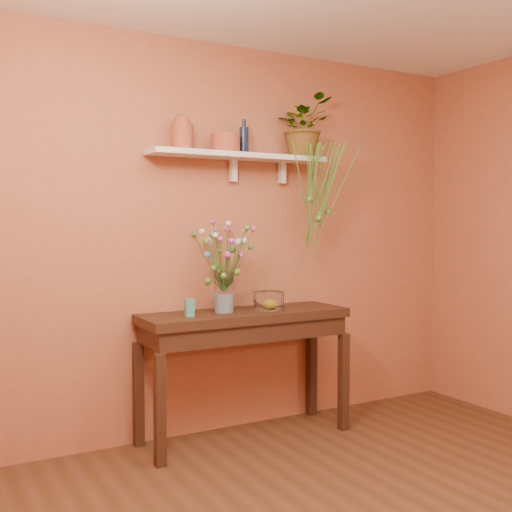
{
  "coord_description": "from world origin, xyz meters",
  "views": [
    {
      "loc": [
        -1.94,
        -1.92,
        1.46
      ],
      "look_at": [
        0.0,
        1.55,
        1.25
      ],
      "focal_mm": 43.53,
      "sensor_mm": 36.0,
      "label": 1
    }
  ],
  "objects": [
    {
      "name": "glass_vase",
      "position": [
        -0.13,
        1.76,
        0.98
      ],
      "size": [
        0.13,
        0.13,
        0.27
      ],
      "color": "white",
      "rests_on": "sideboard"
    },
    {
      "name": "terracotta_pot",
      "position": [
        -0.07,
        1.85,
        2.0
      ],
      "size": [
        0.25,
        0.25,
        0.12
      ],
      "primitive_type": "cylinder",
      "rotation": [
        0.0,
        0.0,
        -0.32
      ],
      "color": "#9F412A",
      "rests_on": "wall_shelf"
    },
    {
      "name": "lemon",
      "position": [
        0.19,
        1.71,
        0.91
      ],
      "size": [
        0.07,
        0.07,
        0.07
      ],
      "primitive_type": "sphere",
      "color": "yellow",
      "rests_on": "glass_bowl"
    },
    {
      "name": "blue_bottle",
      "position": [
        0.08,
        1.87,
        2.03
      ],
      "size": [
        0.08,
        0.08,
        0.24
      ],
      "color": "#111C37",
      "rests_on": "wall_shelf"
    },
    {
      "name": "room",
      "position": [
        0.0,
        0.0,
        1.35
      ],
      "size": [
        4.04,
        4.04,
        2.7
      ],
      "color": "#542F1D",
      "rests_on": "ground"
    },
    {
      "name": "wall_shelf",
      "position": [
        0.06,
        1.87,
        1.92
      ],
      "size": [
        1.3,
        0.24,
        0.19
      ],
      "color": "white",
      "rests_on": "room"
    },
    {
      "name": "glass_bowl",
      "position": [
        0.2,
        1.72,
        0.93
      ],
      "size": [
        0.21,
        0.21,
        0.13
      ],
      "color": "white",
      "rests_on": "sideboard"
    },
    {
      "name": "carton",
      "position": [
        -0.4,
        1.71,
        0.92
      ],
      "size": [
        0.06,
        0.05,
        0.11
      ],
      "primitive_type": "cube",
      "rotation": [
        0.0,
        0.0,
        -0.1
      ],
      "color": "teal",
      "rests_on": "sideboard"
    },
    {
      "name": "plant_fronds",
      "position": [
        0.62,
        1.73,
        1.65
      ],
      "size": [
        0.63,
        0.31,
        0.82
      ],
      "color": "#497D29",
      "rests_on": "wall_shelf"
    },
    {
      "name": "terracotta_jug",
      "position": [
        -0.37,
        1.87,
        2.05
      ],
      "size": [
        0.15,
        0.15,
        0.23
      ],
      "color": "#9F412A",
      "rests_on": "wall_shelf"
    },
    {
      "name": "bouquet",
      "position": [
        -0.13,
        1.77,
        1.29
      ],
      "size": [
        0.37,
        0.46,
        0.48
      ],
      "color": "#386B28",
      "rests_on": "glass_vase"
    },
    {
      "name": "spider_plant",
      "position": [
        0.58,
        1.88,
        2.16
      ],
      "size": [
        0.5,
        0.47,
        0.45
      ],
      "primitive_type": "imported",
      "rotation": [
        0.0,
        0.0,
        0.36
      ],
      "color": "#497D29",
      "rests_on": "wall_shelf"
    },
    {
      "name": "sideboard",
      "position": [
        0.02,
        1.75,
        0.74
      ],
      "size": [
        1.43,
        0.46,
        0.87
      ],
      "color": "#3B1D12",
      "rests_on": "ground"
    }
  ]
}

